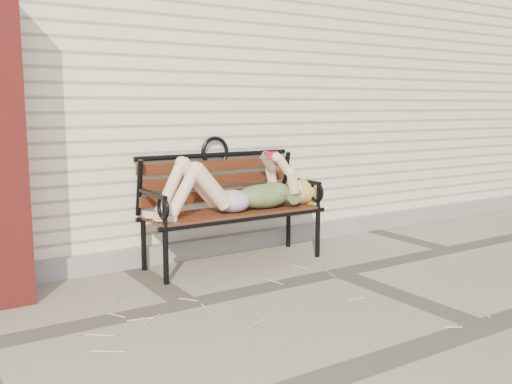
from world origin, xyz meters
TOP-DOWN VIEW (x-y plane):
  - ground at (0.00, 0.00)m, footprint 80.00×80.00m
  - house_wall at (0.00, 3.00)m, footprint 8.00×4.00m
  - foundation_strip at (0.00, 0.97)m, footprint 8.00×0.10m
  - garden_bench at (-0.52, 0.74)m, footprint 1.53×0.61m
  - reading_woman at (-0.51, 0.62)m, footprint 1.44×0.33m
  - straw_scatter at (-1.26, -0.38)m, footprint 2.72×1.79m

SIDE VIEW (x-z plane):
  - ground at x=0.00m, z-range 0.00..0.00m
  - straw_scatter at x=-1.26m, z-range 0.00..0.01m
  - foundation_strip at x=0.00m, z-range 0.00..0.15m
  - garden_bench at x=-0.52m, z-range 0.06..1.05m
  - reading_woman at x=-0.51m, z-range 0.36..0.82m
  - house_wall at x=0.00m, z-range 0.00..3.00m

